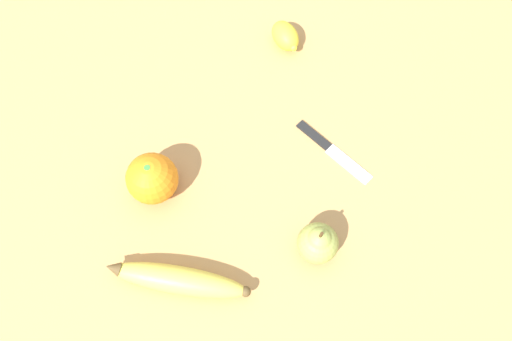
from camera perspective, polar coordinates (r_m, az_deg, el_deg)
ground_plane at (r=0.90m, az=-2.81°, el=1.16°), size 3.00×3.00×0.00m
banana at (r=0.81m, az=-8.97°, el=-12.24°), size 0.16×0.21×0.04m
orange at (r=0.85m, az=-11.81°, el=-0.83°), size 0.09×0.09×0.09m
pear at (r=0.81m, az=7.10°, el=-8.16°), size 0.07×0.07×0.09m
lemon at (r=1.02m, az=3.38°, el=15.09°), size 0.08×0.05×0.05m
paring_knife at (r=0.91m, az=8.53°, el=2.47°), size 0.16×0.08×0.01m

